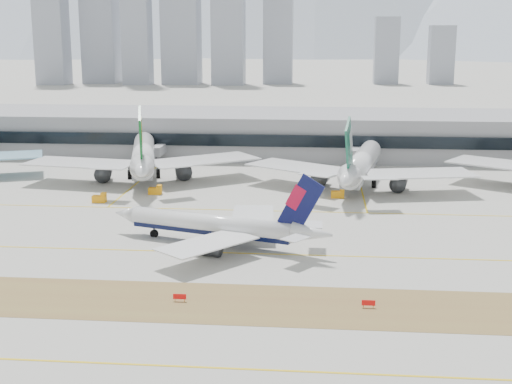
# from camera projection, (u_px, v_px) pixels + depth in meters

# --- Properties ---
(ground) EXTENTS (3000.00, 3000.00, 0.00)m
(ground) POSITION_uv_depth(u_px,v_px,m) (264.00, 247.00, 147.99)
(ground) COLOR #A7A59C
(ground) RESTS_ON ground
(apron_markings) EXTENTS (360.00, 122.22, 0.06)m
(apron_markings) POSITION_uv_depth(u_px,v_px,m) (233.00, 365.00, 95.59)
(apron_markings) COLOR brown
(apron_markings) RESTS_ON ground
(taxiing_airliner) EXTENTS (49.05, 41.68, 16.94)m
(taxiing_airliner) POSITION_uv_depth(u_px,v_px,m) (219.00, 226.00, 148.16)
(taxiing_airliner) COLOR white
(taxiing_airliner) RESTS_ON ground
(widebody_eva) EXTENTS (68.54, 68.25, 25.08)m
(widebody_eva) POSITION_uv_depth(u_px,v_px,m) (143.00, 157.00, 213.96)
(widebody_eva) COLOR white
(widebody_eva) RESTS_ON ground
(widebody_cathay) EXTENTS (64.64, 64.08, 23.43)m
(widebody_cathay) POSITION_uv_depth(u_px,v_px,m) (360.00, 166.00, 202.49)
(widebody_cathay) COLOR white
(widebody_cathay) RESTS_ON ground
(terminal) EXTENTS (280.00, 43.10, 15.00)m
(terminal) POSITION_uv_depth(u_px,v_px,m) (289.00, 133.00, 257.86)
(terminal) COLOR gray
(terminal) RESTS_ON ground
(hold_sign_left) EXTENTS (2.20, 0.15, 1.35)m
(hold_sign_left) POSITION_uv_depth(u_px,v_px,m) (180.00, 297.00, 117.73)
(hold_sign_left) COLOR red
(hold_sign_left) RESTS_ON ground
(hold_sign_right) EXTENTS (2.20, 0.15, 1.35)m
(hold_sign_right) POSITION_uv_depth(u_px,v_px,m) (368.00, 303.00, 115.02)
(hold_sign_right) COLOR red
(hold_sign_right) RESTS_ON ground
(gse_c) EXTENTS (3.55, 2.00, 2.60)m
(gse_c) POSITION_uv_depth(u_px,v_px,m) (338.00, 194.00, 190.87)
(gse_c) COLOR #FF9E0D
(gse_c) RESTS_ON ground
(gse_extra) EXTENTS (3.55, 2.00, 2.60)m
(gse_extra) POSITION_uv_depth(u_px,v_px,m) (156.00, 190.00, 195.06)
(gse_extra) COLOR #FF9E0D
(gse_extra) RESTS_ON ground
(gse_b) EXTENTS (3.55, 2.00, 2.60)m
(gse_b) POSITION_uv_depth(u_px,v_px,m) (100.00, 198.00, 185.86)
(gse_b) COLOR #FF9E0D
(gse_b) RESTS_ON ground
(city_skyline) EXTENTS (342.00, 49.80, 140.00)m
(city_skyline) POSITION_uv_depth(u_px,v_px,m) (179.00, 23.00, 586.66)
(city_skyline) COLOR #9095A3
(city_skyline) RESTS_ON ground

